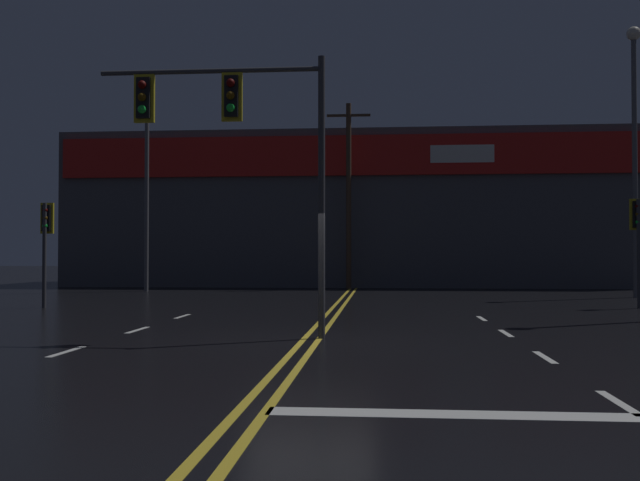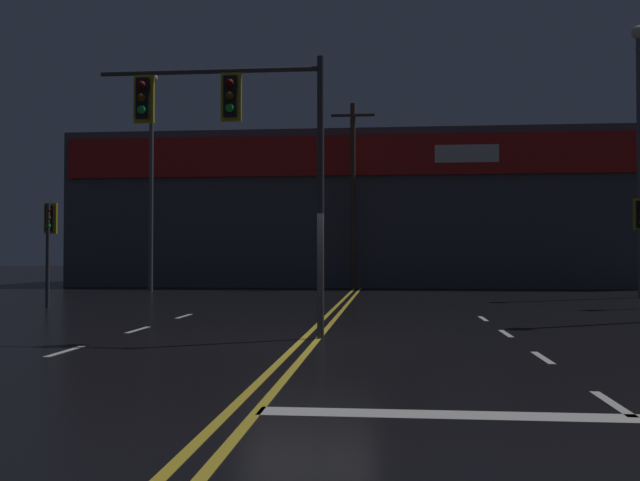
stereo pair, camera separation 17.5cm
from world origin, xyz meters
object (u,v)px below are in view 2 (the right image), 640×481
object	(u,v)px
traffic_signal_median	(230,124)
streetlight_far_median	(151,153)
traffic_signal_corner_northwest	(49,231)
streetlight_median_approach	(639,127)

from	to	relation	value
traffic_signal_median	streetlight_far_median	size ratio (longest dim) A/B	0.55
traffic_signal_median	traffic_signal_corner_northwest	world-z (taller)	traffic_signal_median
streetlight_far_median	streetlight_median_approach	bearing A→B (deg)	-8.96
traffic_signal_median	streetlight_median_approach	xyz separation A→B (m)	(13.16, 15.05, 2.45)
traffic_signal_corner_northwest	streetlight_median_approach	size ratio (longest dim) A/B	0.31
traffic_signal_corner_northwest	traffic_signal_median	bearing A→B (deg)	-45.45
traffic_signal_median	traffic_signal_corner_northwest	xyz separation A→B (m)	(-7.63, 7.75, -1.87)
traffic_signal_median	streetlight_far_median	bearing A→B (deg)	113.26
traffic_signal_corner_northwest	streetlight_median_approach	bearing A→B (deg)	19.35
traffic_signal_corner_northwest	streetlight_far_median	world-z (taller)	streetlight_far_median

